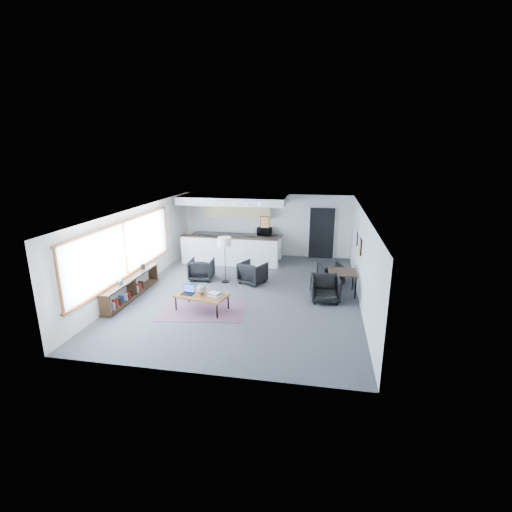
% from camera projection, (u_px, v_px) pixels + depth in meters
% --- Properties ---
extents(room, '(7.02, 9.02, 2.62)m').
position_uv_depth(room, '(244.00, 253.00, 11.36)').
color(room, '#4A4A4D').
rests_on(room, ground).
extents(window, '(0.10, 5.95, 1.66)m').
position_uv_depth(window, '(125.00, 250.00, 11.07)').
color(window, '#8CBFFF').
rests_on(window, room).
extents(console, '(0.35, 3.00, 0.80)m').
position_uv_depth(console, '(131.00, 288.00, 11.21)').
color(console, '#322011').
rests_on(console, floor).
extents(kitchenette, '(4.20, 1.96, 2.60)m').
position_uv_depth(kitchenette, '(235.00, 226.00, 15.06)').
color(kitchenette, white).
rests_on(kitchenette, floor).
extents(doorway, '(1.10, 0.12, 2.15)m').
position_uv_depth(doorway, '(322.00, 233.00, 15.21)').
color(doorway, black).
rests_on(doorway, room).
extents(track_light, '(1.60, 0.07, 0.15)m').
position_uv_depth(track_light, '(241.00, 203.00, 13.21)').
color(track_light, silver).
rests_on(track_light, room).
extents(wall_art_lower, '(0.03, 0.38, 0.48)m').
position_uv_depth(wall_art_lower, '(360.00, 247.00, 11.08)').
color(wall_art_lower, black).
rests_on(wall_art_lower, room).
extents(wall_art_upper, '(0.03, 0.34, 0.44)m').
position_uv_depth(wall_art_upper, '(357.00, 239.00, 12.32)').
color(wall_art_upper, black).
rests_on(wall_art_upper, room).
extents(kilim_rug, '(2.54, 1.90, 0.01)m').
position_uv_depth(kilim_rug, '(202.00, 310.00, 10.43)').
color(kilim_rug, brown).
rests_on(kilim_rug, floor).
extents(coffee_table, '(1.55, 1.05, 0.46)m').
position_uv_depth(coffee_table, '(202.00, 296.00, 10.32)').
color(coffee_table, brown).
rests_on(coffee_table, floor).
extents(laptop, '(0.37, 0.31, 0.25)m').
position_uv_depth(laptop, '(189.00, 291.00, 10.39)').
color(laptop, black).
rests_on(laptop, coffee_table).
extents(ceramic_pot, '(0.26, 0.26, 0.26)m').
position_uv_depth(ceramic_pot, '(201.00, 290.00, 10.32)').
color(ceramic_pot, gray).
rests_on(ceramic_pot, coffee_table).
extents(book_stack, '(0.40, 0.36, 0.10)m').
position_uv_depth(book_stack, '(215.00, 294.00, 10.22)').
color(book_stack, silver).
rests_on(book_stack, coffee_table).
extents(coaster, '(0.11, 0.11, 0.01)m').
position_uv_depth(coaster, '(200.00, 298.00, 10.04)').
color(coaster, '#E5590C').
rests_on(coaster, coffee_table).
extents(armchair_left, '(0.82, 0.78, 0.80)m').
position_uv_depth(armchair_left, '(202.00, 268.00, 12.79)').
color(armchair_left, black).
rests_on(armchair_left, floor).
extents(armchair_right, '(1.00, 0.98, 0.80)m').
position_uv_depth(armchair_right, '(253.00, 272.00, 12.45)').
color(armchair_right, black).
rests_on(armchair_right, floor).
extents(floor_lamp, '(0.59, 0.59, 1.57)m').
position_uv_depth(floor_lamp, '(225.00, 243.00, 12.28)').
color(floor_lamp, black).
rests_on(floor_lamp, floor).
extents(dining_table, '(0.88, 0.88, 0.72)m').
position_uv_depth(dining_table, '(342.00, 274.00, 11.47)').
color(dining_table, '#322011').
rests_on(dining_table, floor).
extents(dining_chair_near, '(0.77, 0.73, 0.72)m').
position_uv_depth(dining_chair_near, '(325.00, 289.00, 10.97)').
color(dining_chair_near, black).
rests_on(dining_chair_near, floor).
extents(dining_chair_far, '(0.79, 0.77, 0.64)m').
position_uv_depth(dining_chair_far, '(330.00, 274.00, 12.43)').
color(dining_chair_far, black).
rests_on(dining_chair_far, floor).
extents(microwave, '(0.59, 0.35, 0.39)m').
position_uv_depth(microwave, '(264.00, 231.00, 15.34)').
color(microwave, black).
rests_on(microwave, kitchenette).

